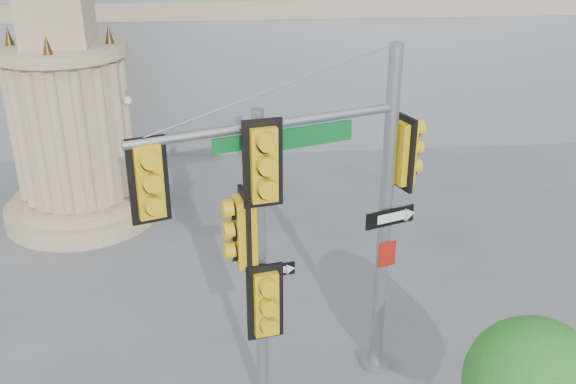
{
  "coord_description": "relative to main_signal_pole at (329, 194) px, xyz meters",
  "views": [
    {
      "loc": [
        -1.55,
        -8.68,
        8.42
      ],
      "look_at": [
        -0.56,
        2.0,
        3.66
      ],
      "focal_mm": 40.0,
      "sensor_mm": 36.0,
      "label": 1
    }
  ],
  "objects": [
    {
      "name": "monument",
      "position": [
        -6.07,
        7.89,
        1.53
      ],
      "size": [
        4.4,
        4.4,
        16.6
      ],
      "color": "tan",
      "rests_on": "ground"
    },
    {
      "name": "main_signal_pole",
      "position": [
        0.0,
        0.0,
        0.0
      ],
      "size": [
        4.79,
        2.07,
        6.44
      ],
      "rotation": [
        0.0,
        0.0,
        0.34
      ],
      "color": "slate",
      "rests_on": "ground"
    },
    {
      "name": "secondary_signal_pole",
      "position": [
        -1.24,
        -0.61,
        -0.67
      ],
      "size": [
        1.04,
        0.75,
        5.66
      ],
      "rotation": [
        0.0,
        0.0,
        0.21
      ],
      "color": "slate",
      "rests_on": "ground"
    }
  ]
}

